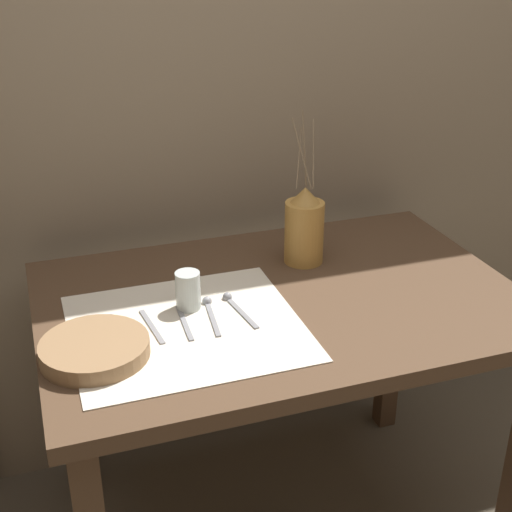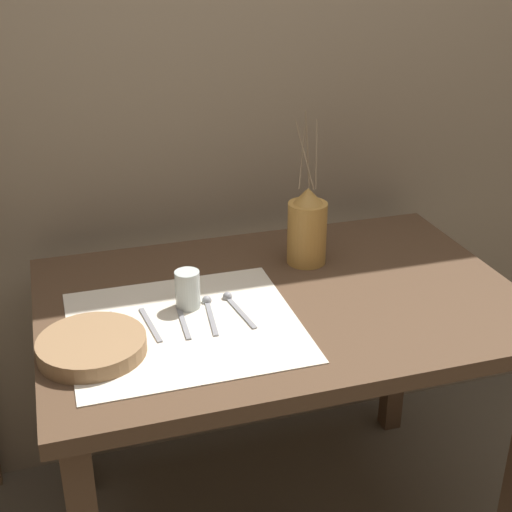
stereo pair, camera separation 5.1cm
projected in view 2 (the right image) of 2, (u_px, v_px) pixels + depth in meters
stone_wall_back at (226, 86)px, 2.04m from camera, size 7.00×0.06×2.40m
wooden_table at (280, 332)px, 1.82m from camera, size 1.19×0.80×0.78m
linen_cloth at (185, 326)px, 1.64m from camera, size 0.52×0.48×0.00m
pitcher_with_flowers at (307, 228)px, 1.91m from camera, size 0.11×0.11×0.42m
wooden_bowl at (92, 346)px, 1.53m from camera, size 0.23×0.23×0.04m
glass_tumbler_near at (188, 289)px, 1.70m from camera, size 0.06×0.06×0.09m
fork_inner at (119, 328)px, 1.63m from camera, size 0.04×0.16×0.00m
fork_outer at (150, 325)px, 1.64m from camera, size 0.03×0.16×0.00m
knife_center at (183, 321)px, 1.65m from camera, size 0.02×0.16×0.00m
spoon_outer at (208, 307)px, 1.71m from camera, size 0.03×0.17×0.02m
spoon_inner at (232, 302)px, 1.73m from camera, size 0.04×0.17×0.02m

